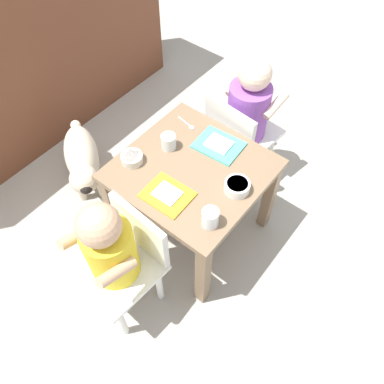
{
  "coord_description": "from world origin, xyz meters",
  "views": [
    {
      "loc": [
        -0.75,
        -0.6,
        1.58
      ],
      "look_at": [
        0.0,
        0.0,
        0.29
      ],
      "focal_mm": 36.16,
      "sensor_mm": 36.0,
      "label": 1
    }
  ],
  "objects_px": {
    "dining_table": "(192,181)",
    "food_tray_left": "(167,195)",
    "veggie_bowl_near": "(132,158)",
    "dog": "(82,159)",
    "spoon_by_left_tray": "(188,124)",
    "seated_child_right": "(247,110)",
    "food_tray_right": "(219,145)",
    "seated_child_left": "(113,249)",
    "water_cup_right": "(169,142)",
    "water_cup_left": "(210,219)",
    "cereal_bowl_right_side": "(237,186)"
  },
  "relations": [
    {
      "from": "dog",
      "to": "spoon_by_left_tray",
      "type": "relative_size",
      "value": 4.13
    },
    {
      "from": "food_tray_right",
      "to": "water_cup_left",
      "type": "height_order",
      "value": "water_cup_left"
    },
    {
      "from": "food_tray_left",
      "to": "veggie_bowl_near",
      "type": "relative_size",
      "value": 2.05
    },
    {
      "from": "cereal_bowl_right_side",
      "to": "food_tray_right",
      "type": "bearing_deg",
      "value": 53.03
    },
    {
      "from": "seated_child_left",
      "to": "spoon_by_left_tray",
      "type": "relative_size",
      "value": 6.67
    },
    {
      "from": "dining_table",
      "to": "veggie_bowl_near",
      "type": "distance_m",
      "value": 0.25
    },
    {
      "from": "dog",
      "to": "water_cup_right",
      "type": "distance_m",
      "value": 0.52
    },
    {
      "from": "veggie_bowl_near",
      "to": "spoon_by_left_tray",
      "type": "distance_m",
      "value": 0.29
    },
    {
      "from": "water_cup_left",
      "to": "seated_child_left",
      "type": "bearing_deg",
      "value": 143.3
    },
    {
      "from": "food_tray_left",
      "to": "water_cup_left",
      "type": "bearing_deg",
      "value": -89.77
    },
    {
      "from": "dining_table",
      "to": "seated_child_left",
      "type": "relative_size",
      "value": 0.82
    },
    {
      "from": "seated_child_left",
      "to": "cereal_bowl_right_side",
      "type": "relative_size",
      "value": 7.05
    },
    {
      "from": "dining_table",
      "to": "spoon_by_left_tray",
      "type": "relative_size",
      "value": 5.47
    },
    {
      "from": "seated_child_right",
      "to": "dog",
      "type": "height_order",
      "value": "seated_child_right"
    },
    {
      "from": "dining_table",
      "to": "spoon_by_left_tray",
      "type": "xyz_separation_m",
      "value": [
        0.17,
        0.16,
        0.08
      ]
    },
    {
      "from": "seated_child_right",
      "to": "spoon_by_left_tray",
      "type": "height_order",
      "value": "seated_child_right"
    },
    {
      "from": "cereal_bowl_right_side",
      "to": "seated_child_right",
      "type": "bearing_deg",
      "value": 28.75
    },
    {
      "from": "food_tray_left",
      "to": "veggie_bowl_near",
      "type": "height_order",
      "value": "veggie_bowl_near"
    },
    {
      "from": "spoon_by_left_tray",
      "to": "food_tray_left",
      "type": "bearing_deg",
      "value": -152.37
    },
    {
      "from": "spoon_by_left_tray",
      "to": "seated_child_right",
      "type": "bearing_deg",
      "value": -27.16
    },
    {
      "from": "dining_table",
      "to": "seated_child_right",
      "type": "height_order",
      "value": "seated_child_right"
    },
    {
      "from": "dining_table",
      "to": "food_tray_right",
      "type": "relative_size",
      "value": 2.85
    },
    {
      "from": "seated_child_right",
      "to": "food_tray_right",
      "type": "xyz_separation_m",
      "value": [
        -0.27,
        -0.04,
        0.03
      ]
    },
    {
      "from": "water_cup_right",
      "to": "cereal_bowl_right_side",
      "type": "relative_size",
      "value": 0.65
    },
    {
      "from": "veggie_bowl_near",
      "to": "cereal_bowl_right_side",
      "type": "bearing_deg",
      "value": -70.75
    },
    {
      "from": "seated_child_left",
      "to": "veggie_bowl_near",
      "type": "bearing_deg",
      "value": 33.3
    },
    {
      "from": "veggie_bowl_near",
      "to": "dog",
      "type": "bearing_deg",
      "value": 91.87
    },
    {
      "from": "dining_table",
      "to": "veggie_bowl_near",
      "type": "xyz_separation_m",
      "value": [
        -0.12,
        0.2,
        0.1
      ]
    },
    {
      "from": "dining_table",
      "to": "water_cup_left",
      "type": "bearing_deg",
      "value": -127.55
    },
    {
      "from": "dog",
      "to": "dining_table",
      "type": "bearing_deg",
      "value": -76.94
    },
    {
      "from": "water_cup_right",
      "to": "veggie_bowl_near",
      "type": "xyz_separation_m",
      "value": [
        -0.15,
        0.06,
        -0.01
      ]
    },
    {
      "from": "food_tray_right",
      "to": "seated_child_right",
      "type": "bearing_deg",
      "value": 8.82
    },
    {
      "from": "dining_table",
      "to": "food_tray_left",
      "type": "relative_size",
      "value": 3.13
    },
    {
      "from": "water_cup_right",
      "to": "seated_child_right",
      "type": "bearing_deg",
      "value": -15.31
    },
    {
      "from": "dog",
      "to": "water_cup_left",
      "type": "relative_size",
      "value": 5.69
    },
    {
      "from": "dog",
      "to": "seated_child_right",
      "type": "bearing_deg",
      "value": -43.32
    },
    {
      "from": "seated_child_right",
      "to": "cereal_bowl_right_side",
      "type": "relative_size",
      "value": 7.14
    },
    {
      "from": "seated_child_right",
      "to": "water_cup_left",
      "type": "bearing_deg",
      "value": -158.17
    },
    {
      "from": "seated_child_right",
      "to": "water_cup_right",
      "type": "bearing_deg",
      "value": 164.69
    },
    {
      "from": "food_tray_left",
      "to": "water_cup_right",
      "type": "distance_m",
      "value": 0.24
    },
    {
      "from": "seated_child_right",
      "to": "dog",
      "type": "relative_size",
      "value": 1.63
    },
    {
      "from": "seated_child_right",
      "to": "water_cup_left",
      "type": "height_order",
      "value": "seated_child_right"
    },
    {
      "from": "water_cup_left",
      "to": "spoon_by_left_tray",
      "type": "relative_size",
      "value": 0.73
    },
    {
      "from": "food_tray_right",
      "to": "veggie_bowl_near",
      "type": "distance_m",
      "value": 0.35
    },
    {
      "from": "seated_child_right",
      "to": "veggie_bowl_near",
      "type": "bearing_deg",
      "value": 162.58
    },
    {
      "from": "dining_table",
      "to": "cereal_bowl_right_side",
      "type": "xyz_separation_m",
      "value": [
        0.02,
        -0.19,
        0.1
      ]
    },
    {
      "from": "food_tray_left",
      "to": "veggie_bowl_near",
      "type": "xyz_separation_m",
      "value": [
        0.04,
        0.21,
        0.01
      ]
    },
    {
      "from": "seated_child_right",
      "to": "water_cup_left",
      "type": "relative_size",
      "value": 9.3
    },
    {
      "from": "water_cup_left",
      "to": "dining_table",
      "type": "bearing_deg",
      "value": 52.45
    },
    {
      "from": "food_tray_left",
      "to": "water_cup_left",
      "type": "distance_m",
      "value": 0.19
    }
  ]
}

